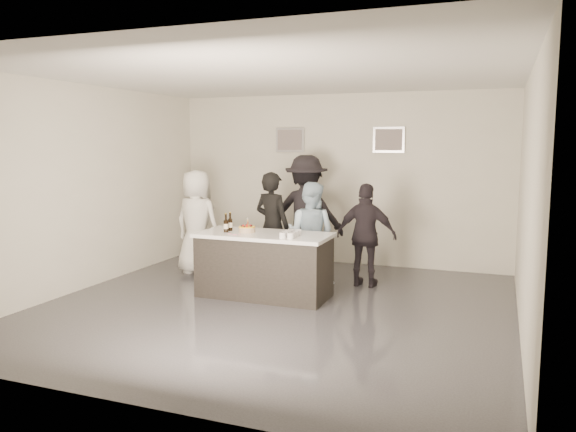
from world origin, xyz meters
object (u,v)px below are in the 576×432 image
object	(u,v)px
person_main_blue	(311,234)
bar_counter	(264,265)
cake	(247,230)
person_guest_left	(197,222)
person_guest_back	(306,213)
person_guest_right	(366,235)
beer_bottle_b	(226,223)
person_main_black	(272,226)
beer_bottle_a	(230,222)

from	to	relation	value
person_main_blue	bar_counter	bearing A→B (deg)	69.17
cake	person_guest_left	size ratio (longest dim) A/B	0.14
person_guest_back	person_guest_right	bearing A→B (deg)	146.75
bar_counter	person_guest_back	xyz separation A→B (m)	(0.02, 1.73, 0.52)
beer_bottle_b	person_guest_right	world-z (taller)	person_guest_right
beer_bottle_b	person_main_blue	distance (m)	1.36
cake	person_main_black	xyz separation A→B (m)	(-0.02, 0.98, -0.09)
beer_bottle_a	person_main_black	distance (m)	1.00
beer_bottle_a	cake	bearing A→B (deg)	-6.85
cake	beer_bottle_a	size ratio (longest dim) A/B	0.91
person_guest_right	person_guest_left	bearing A→B (deg)	5.80
beer_bottle_b	person_main_blue	xyz separation A→B (m)	(0.94, 0.96, -0.24)
person_main_black	person_guest_back	world-z (taller)	person_guest_back
person_main_blue	person_main_black	bearing A→B (deg)	-6.34
bar_counter	beer_bottle_b	distance (m)	0.80
person_guest_left	person_main_blue	bearing A→B (deg)	-173.21
person_main_black	person_guest_right	size ratio (longest dim) A/B	1.09
person_guest_right	person_main_blue	bearing A→B (deg)	16.61
beer_bottle_a	person_main_blue	size ratio (longest dim) A/B	0.17
person_guest_right	person_guest_back	world-z (taller)	person_guest_back
person_guest_back	person_main_blue	bearing A→B (deg)	109.54
person_main_blue	person_guest_right	size ratio (longest dim) A/B	1.01
bar_counter	person_guest_left	size ratio (longest dim) A/B	1.09
person_guest_left	person_guest_right	bearing A→B (deg)	-168.67
person_guest_left	person_guest_back	size ratio (longest dim) A/B	0.88
person_guest_back	beer_bottle_b	bearing A→B (deg)	69.50
person_main_blue	beer_bottle_a	bearing A→B (deg)	45.28
beer_bottle_a	person_main_black	bearing A→B (deg)	74.64
cake	person_guest_back	size ratio (longest dim) A/B	0.12
cake	person_guest_left	distance (m)	1.59
person_guest_left	person_guest_right	xyz separation A→B (m)	(2.79, 0.17, -0.08)
person_main_black	beer_bottle_a	bearing A→B (deg)	89.69
cake	person_main_blue	bearing A→B (deg)	52.11
beer_bottle_a	person_guest_right	xyz separation A→B (m)	(1.75, 1.02, -0.25)
person_guest_left	cake	bearing A→B (deg)	153.92
bar_counter	person_main_black	distance (m)	1.10
person_main_blue	person_guest_back	world-z (taller)	person_guest_back
beer_bottle_a	person_main_blue	world-z (taller)	person_main_blue
cake	person_guest_left	xyz separation A→B (m)	(-1.32, 0.89, -0.08)
beer_bottle_b	person_main_black	distance (m)	1.13
person_guest_right	person_guest_back	distance (m)	1.38
bar_counter	person_guest_back	size ratio (longest dim) A/B	0.96
bar_counter	beer_bottle_b	size ratio (longest dim) A/B	7.15
person_main_blue	person_guest_left	bearing A→B (deg)	3.15
bar_counter	cake	distance (m)	0.55
person_main_blue	person_guest_left	xyz separation A→B (m)	(-1.98, 0.04, 0.07)
bar_counter	cake	world-z (taller)	cake
person_guest_left	person_guest_right	world-z (taller)	person_guest_left
bar_counter	person_main_blue	xyz separation A→B (m)	(0.40, 0.85, 0.34)
beer_bottle_b	cake	bearing A→B (deg)	21.60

